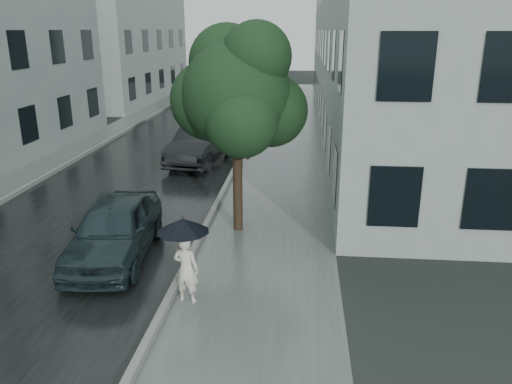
# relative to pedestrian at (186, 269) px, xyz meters

# --- Properties ---
(ground) EXTENTS (120.00, 120.00, 0.00)m
(ground) POSITION_rel_pedestrian_xyz_m (1.20, 1.00, -0.73)
(ground) COLOR black
(ground) RESTS_ON ground
(sidewalk) EXTENTS (3.50, 60.00, 0.01)m
(sidewalk) POSITION_rel_pedestrian_xyz_m (1.45, 13.00, -0.73)
(sidewalk) COLOR slate
(sidewalk) RESTS_ON ground
(kerb_near) EXTENTS (0.15, 60.00, 0.15)m
(kerb_near) POSITION_rel_pedestrian_xyz_m (-0.38, 13.00, -0.66)
(kerb_near) COLOR slate
(kerb_near) RESTS_ON ground
(asphalt_road) EXTENTS (6.85, 60.00, 0.00)m
(asphalt_road) POSITION_rel_pedestrian_xyz_m (-3.88, 13.00, -0.73)
(asphalt_road) COLOR black
(asphalt_road) RESTS_ON ground
(kerb_far) EXTENTS (0.15, 60.00, 0.15)m
(kerb_far) POSITION_rel_pedestrian_xyz_m (-7.37, 13.00, -0.66)
(kerb_far) COLOR slate
(kerb_far) RESTS_ON ground
(sidewalk_far) EXTENTS (1.70, 60.00, 0.01)m
(sidewalk_far) POSITION_rel_pedestrian_xyz_m (-8.30, 13.00, -0.73)
(sidewalk_far) COLOR #4C5451
(sidewalk_far) RESTS_ON ground
(building_near) EXTENTS (7.02, 36.00, 9.00)m
(building_near) POSITION_rel_pedestrian_xyz_m (6.67, 20.50, 3.77)
(building_near) COLOR gray
(building_near) RESTS_ON ground
(building_far_b) EXTENTS (7.02, 18.00, 8.00)m
(building_far_b) POSITION_rel_pedestrian_xyz_m (-12.57, 31.00, 3.27)
(building_far_b) COLOR gray
(building_far_b) RESTS_ON ground
(pedestrian) EXTENTS (0.58, 0.44, 1.45)m
(pedestrian) POSITION_rel_pedestrian_xyz_m (0.00, 0.00, 0.00)
(pedestrian) COLOR beige
(pedestrian) RESTS_ON sidewalk
(umbrella) EXTENTS (1.27, 1.27, 0.93)m
(umbrella) POSITION_rel_pedestrian_xyz_m (-0.04, 0.04, 0.95)
(umbrella) COLOR black
(umbrella) RESTS_ON ground
(street_tree) EXTENTS (3.73, 3.39, 5.62)m
(street_tree) POSITION_rel_pedestrian_xyz_m (0.55, 4.11, 3.07)
(street_tree) COLOR #332619
(street_tree) RESTS_ON ground
(lamp_post) EXTENTS (0.84, 0.41, 5.34)m
(lamp_post) POSITION_rel_pedestrian_xyz_m (-0.40, 10.63, 2.32)
(lamp_post) COLOR black
(lamp_post) RESTS_ON ground
(car_near) EXTENTS (2.08, 4.45, 1.47)m
(car_near) POSITION_rel_pedestrian_xyz_m (-2.22, 1.94, 0.01)
(car_near) COLOR #1B2B2F
(car_near) RESTS_ON ground
(car_far) EXTENTS (2.28, 4.96, 1.58)m
(car_far) POSITION_rel_pedestrian_xyz_m (-1.97, 11.31, 0.06)
(car_far) COLOR #212326
(car_far) RESTS_ON ground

